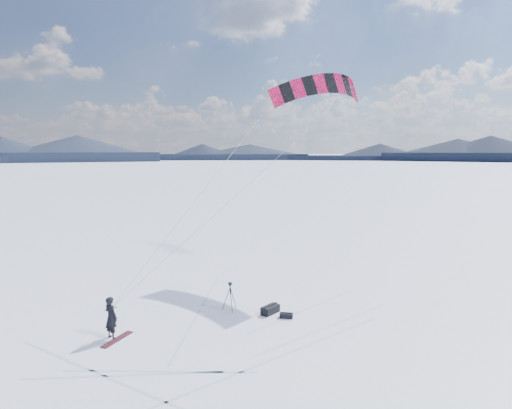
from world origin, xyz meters
TOP-DOWN VIEW (x-y plane):
  - ground at (0.00, 0.00)m, footprint 1800.00×1800.00m
  - horizon_hills at (-0.00, -0.00)m, footprint 704.00×704.42m
  - snow_tracks at (0.33, 0.01)m, footprint 17.62×10.25m
  - snowkiter at (-3.56, 1.86)m, footprint 0.62×0.75m
  - snowboard at (-3.42, 1.58)m, footprint 1.54×1.15m
  - tripod at (2.06, 1.80)m, footprint 0.69×0.70m
  - gear_bag_a at (3.41, 0.38)m, footprint 1.04×0.69m
  - gear_bag_b at (3.69, -0.50)m, footprint 0.63×0.62m
  - power_kite at (11.12, 5.95)m, footprint 16.11×7.14m

SIDE VIEW (x-z plane):
  - ground at x=0.00m, z-range 0.00..0.00m
  - snowkiter at x=-3.56m, z-range -0.88..0.88m
  - snow_tracks at x=0.33m, z-range 0.00..0.01m
  - snowboard at x=-3.42m, z-range 0.00..0.04m
  - gear_bag_b at x=3.69m, z-range -0.02..0.26m
  - gear_bag_a at x=3.41m, z-range -0.02..0.40m
  - tripod at x=2.06m, z-range 0.20..1.58m
  - horizon_hills at x=0.00m, z-range -0.93..7.07m
  - power_kite at x=11.12m, z-range 5.93..17.27m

